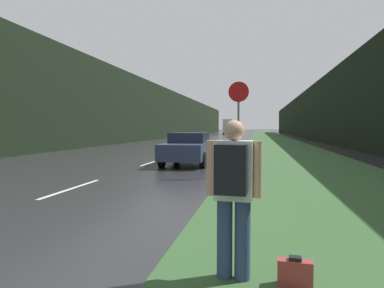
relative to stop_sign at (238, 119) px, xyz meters
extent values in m
cube|color=#33562D|center=(2.48, 28.72, -1.91)|extent=(6.00, 240.00, 0.02)
cube|color=silver|center=(-4.30, -2.99, -1.91)|extent=(0.12, 3.00, 0.01)
cube|color=silver|center=(-4.30, 4.01, -1.91)|extent=(0.12, 3.00, 0.01)
cube|color=silver|center=(-4.30, 11.01, -1.91)|extent=(0.12, 3.00, 0.01)
cube|color=silver|center=(-4.30, 18.01, -1.91)|extent=(0.12, 3.00, 0.01)
cube|color=silver|center=(-4.30, 25.01, -1.91)|extent=(0.12, 3.00, 0.01)
cube|color=black|center=(-14.08, 38.72, 1.89)|extent=(2.00, 140.00, 7.62)
cube|color=black|center=(8.48, 38.72, 1.68)|extent=(2.00, 140.00, 7.20)
cylinder|color=slate|center=(0.00, 0.00, -0.67)|extent=(0.07, 0.07, 2.49)
cylinder|color=#B71414|center=(0.00, 0.00, 0.91)|extent=(0.67, 0.02, 0.67)
cylinder|color=navy|center=(0.30, -7.74, -1.48)|extent=(0.17, 0.17, 0.88)
cylinder|color=navy|center=(0.49, -7.76, -1.48)|extent=(0.17, 0.17, 0.88)
cube|color=white|center=(0.40, -7.75, -0.72)|extent=(0.42, 0.26, 0.63)
sphere|color=tan|center=(0.40, -7.75, -0.29)|extent=(0.22, 0.22, 0.22)
cylinder|color=tan|center=(0.15, -7.73, -0.70)|extent=(0.10, 0.10, 0.60)
cylinder|color=tan|center=(0.65, -7.77, -0.70)|extent=(0.10, 0.10, 0.60)
cube|color=black|center=(0.38, -7.95, -0.69)|extent=(0.34, 0.20, 0.51)
cube|color=#9E3333|center=(1.04, -7.82, -1.77)|extent=(0.36, 0.15, 0.29)
cube|color=black|center=(1.04, -7.82, -1.61)|extent=(0.13, 0.10, 0.04)
cube|color=#2D3856|center=(-2.41, 3.50, -1.28)|extent=(1.82, 4.21, 0.67)
cube|color=#1B2134|center=(-2.41, 3.71, -0.72)|extent=(1.55, 1.89, 0.45)
cylinder|color=black|center=(-1.54, 2.20, -1.59)|extent=(0.20, 0.67, 0.67)
cylinder|color=black|center=(-3.27, 2.20, -1.59)|extent=(0.20, 0.67, 0.67)
cylinder|color=black|center=(-1.54, 4.81, -1.59)|extent=(0.20, 0.67, 0.67)
cylinder|color=black|center=(-3.27, 4.81, -1.59)|extent=(0.20, 0.67, 0.67)
cube|color=gray|center=(-6.19, 72.33, -0.34)|extent=(2.16, 2.10, 2.34)
cube|color=silver|center=(-6.19, 68.77, 0.05)|extent=(2.27, 5.03, 3.12)
cylinder|color=black|center=(-7.27, 72.12, -1.47)|extent=(0.28, 0.90, 0.90)
cylinder|color=black|center=(-5.11, 72.12, -1.47)|extent=(0.28, 0.90, 0.90)
cylinder|color=black|center=(-7.27, 67.51, -1.47)|extent=(0.28, 0.90, 0.90)
cylinder|color=black|center=(-5.11, 67.51, -1.47)|extent=(0.28, 0.90, 0.90)
camera|label=1|loc=(0.65, -11.41, -0.26)|focal=32.00mm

